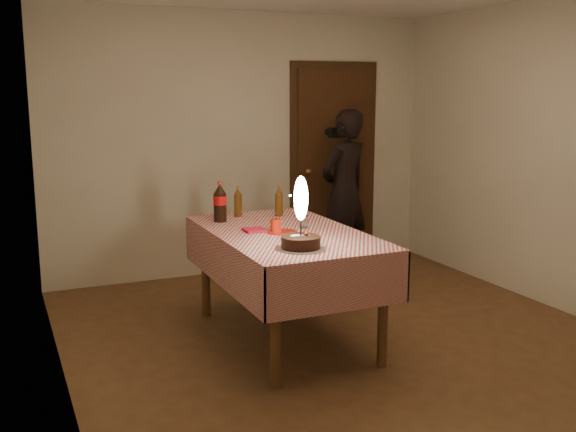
# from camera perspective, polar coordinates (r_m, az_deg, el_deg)

# --- Properties ---
(ground) EXTENTS (4.00, 4.50, 0.01)m
(ground) POSITION_cam_1_polar(r_m,az_deg,el_deg) (5.09, 5.36, -10.69)
(ground) COLOR brown
(ground) RESTS_ON ground
(room_shell) EXTENTS (4.04, 4.54, 2.62)m
(room_shell) POSITION_cam_1_polar(r_m,az_deg,el_deg) (4.82, 5.63, 8.30)
(room_shell) COLOR silver
(room_shell) RESTS_ON ground
(dining_table) EXTENTS (1.02, 1.72, 0.83)m
(dining_table) POSITION_cam_1_polar(r_m,az_deg,el_deg) (4.95, -0.23, -2.54)
(dining_table) COLOR brown
(dining_table) RESTS_ON ground
(birthday_cake) EXTENTS (0.32, 0.32, 0.48)m
(birthday_cake) POSITION_cam_1_polar(r_m,az_deg,el_deg) (4.38, 1.09, -1.18)
(birthday_cake) COLOR white
(birthday_cake) RESTS_ON dining_table
(red_plate) EXTENTS (0.22, 0.22, 0.01)m
(red_plate) POSITION_cam_1_polar(r_m,az_deg,el_deg) (4.88, -0.47, -1.37)
(red_plate) COLOR red
(red_plate) RESTS_ON dining_table
(red_cup) EXTENTS (0.08, 0.08, 0.10)m
(red_cup) POSITION_cam_1_polar(r_m,az_deg,el_deg) (4.87, -1.03, -0.86)
(red_cup) COLOR red
(red_cup) RESTS_ON dining_table
(clear_cup) EXTENTS (0.07, 0.07, 0.09)m
(clear_cup) POSITION_cam_1_polar(r_m,az_deg,el_deg) (5.05, 1.31, -0.49)
(clear_cup) COLOR silver
(clear_cup) RESTS_ON dining_table
(napkin_stack) EXTENTS (0.15, 0.15, 0.02)m
(napkin_stack) POSITION_cam_1_polar(r_m,az_deg,el_deg) (4.93, -2.86, -1.19)
(napkin_stack) COLOR #B9152F
(napkin_stack) RESTS_ON dining_table
(cola_bottle) EXTENTS (0.10, 0.10, 0.32)m
(cola_bottle) POSITION_cam_1_polar(r_m,az_deg,el_deg) (5.28, -5.78, 1.16)
(cola_bottle) COLOR black
(cola_bottle) RESTS_ON dining_table
(amber_bottle_left) EXTENTS (0.06, 0.06, 0.25)m
(amber_bottle_left) POSITION_cam_1_polar(r_m,az_deg,el_deg) (5.48, -4.25, 1.18)
(amber_bottle_left) COLOR #522F0E
(amber_bottle_left) RESTS_ON dining_table
(amber_bottle_right) EXTENTS (0.06, 0.06, 0.25)m
(amber_bottle_right) POSITION_cam_1_polar(r_m,az_deg,el_deg) (5.49, -0.77, 1.22)
(amber_bottle_right) COLOR #522F0E
(amber_bottle_right) RESTS_ON dining_table
(photographer) EXTENTS (0.70, 0.58, 1.65)m
(photographer) POSITION_cam_1_polar(r_m,az_deg,el_deg) (6.88, 4.79, 2.15)
(photographer) COLOR black
(photographer) RESTS_ON ground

